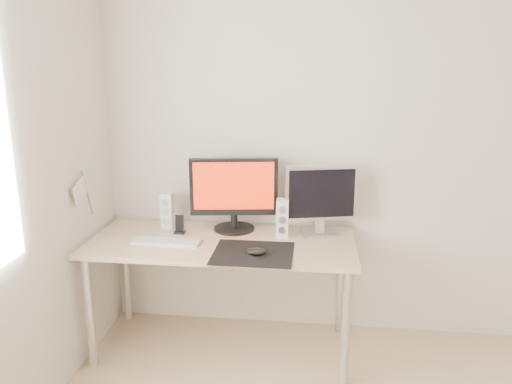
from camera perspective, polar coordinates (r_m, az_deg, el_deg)
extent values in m
plane|color=silver|center=(3.23, 13.65, 4.94)|extent=(3.50, 0.00, 3.50)
cube|color=black|center=(2.82, -0.34, -7.00)|extent=(0.45, 0.40, 0.00)
ellipsoid|color=black|center=(2.78, -0.01, -6.83)|extent=(0.11, 0.07, 0.04)
cube|color=#D1B587|center=(3.04, -3.92, -5.75)|extent=(1.60, 0.70, 0.03)
cylinder|color=silver|center=(3.15, -18.51, -12.99)|extent=(0.05, 0.05, 0.70)
cylinder|color=silver|center=(2.89, 10.21, -15.09)|extent=(0.05, 0.05, 0.70)
cylinder|color=silver|center=(3.63, -14.65, -8.92)|extent=(0.05, 0.05, 0.70)
cylinder|color=silver|center=(3.41, 9.66, -10.26)|extent=(0.05, 0.05, 0.70)
cylinder|color=black|center=(3.21, -2.51, -4.17)|extent=(0.30, 0.30, 0.02)
cylinder|color=black|center=(3.19, -2.52, -3.02)|extent=(0.05, 0.05, 0.12)
cube|color=black|center=(3.12, -2.55, 0.60)|extent=(0.55, 0.13, 0.36)
cube|color=red|center=(3.09, -2.56, 0.67)|extent=(0.50, 0.08, 0.30)
cube|color=#B6B6B9|center=(3.15, 7.29, -4.63)|extent=(0.25, 0.21, 0.01)
cube|color=silver|center=(3.14, 7.33, -3.64)|extent=(0.06, 0.05, 0.10)
cube|color=silver|center=(3.08, 7.44, -0.10)|extent=(0.45, 0.15, 0.34)
cube|color=black|center=(3.06, 7.55, -0.21)|extent=(0.40, 0.10, 0.30)
cube|color=white|center=(3.26, -10.06, -2.09)|extent=(0.07, 0.09, 0.23)
cylinder|color=silver|center=(3.24, -10.22, -3.39)|extent=(0.04, 0.01, 0.04)
cylinder|color=#BBBBBE|center=(3.22, -10.27, -2.30)|extent=(0.04, 0.01, 0.04)
cylinder|color=#A8A8AA|center=(3.20, -10.33, -1.20)|extent=(0.04, 0.01, 0.04)
cube|color=white|center=(3.06, 3.05, -2.98)|extent=(0.07, 0.09, 0.23)
cylinder|color=silver|center=(3.04, 2.99, -4.37)|extent=(0.04, 0.01, 0.04)
cylinder|color=#B3B3B5|center=(3.02, 3.00, -3.22)|extent=(0.04, 0.01, 0.04)
cylinder|color=#B2B2B4|center=(3.00, 3.02, -2.06)|extent=(0.04, 0.01, 0.04)
cube|color=silver|center=(3.03, -10.19, -5.65)|extent=(0.43, 0.14, 0.01)
cube|color=silver|center=(3.02, -10.20, -5.51)|extent=(0.40, 0.13, 0.01)
cube|color=black|center=(3.18, -8.69, -4.55)|extent=(0.07, 0.06, 0.01)
cube|color=black|center=(3.16, -8.73, -3.53)|extent=(0.05, 0.02, 0.10)
cylinder|color=#A57F54|center=(3.12, -18.72, -0.12)|extent=(0.01, 0.10, 0.29)
cube|color=white|center=(3.03, -19.47, 0.18)|extent=(0.00, 0.19, 0.15)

